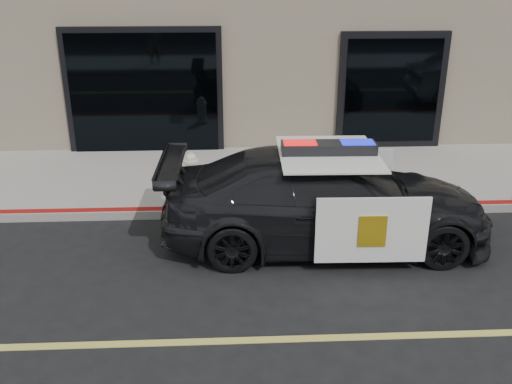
{
  "coord_description": "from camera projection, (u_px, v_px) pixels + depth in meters",
  "views": [
    {
      "loc": [
        0.86,
        -5.57,
        4.19
      ],
      "look_at": [
        1.23,
        2.2,
        1.0
      ],
      "focal_mm": 40.0,
      "sensor_mm": 36.0,
      "label": 1
    }
  ],
  "objects": [
    {
      "name": "fire_hydrant",
      "position": [
        192.0,
        172.0,
        10.7
      ],
      "size": [
        0.32,
        0.45,
        0.71
      ],
      "color": "silver",
      "rests_on": "sidewalk_n"
    },
    {
      "name": "police_car",
      "position": [
        326.0,
        199.0,
        8.82
      ],
      "size": [
        2.44,
        5.16,
        1.66
      ],
      "color": "black",
      "rests_on": "ground"
    },
    {
      "name": "sidewalk_n",
      "position": [
        188.0,
        178.0,
        11.52
      ],
      "size": [
        60.0,
        3.5,
        0.15
      ],
      "primitive_type": "cube",
      "color": "gray",
      "rests_on": "ground"
    },
    {
      "name": "ground",
      "position": [
        160.0,
        343.0,
        6.7
      ],
      "size": [
        120.0,
        120.0,
        0.0
      ],
      "primitive_type": "plane",
      "color": "black",
      "rests_on": "ground"
    }
  ]
}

